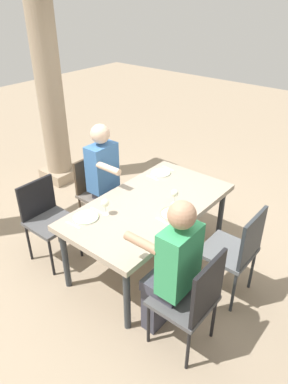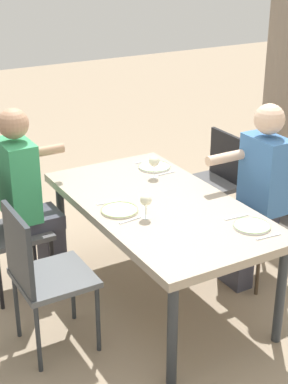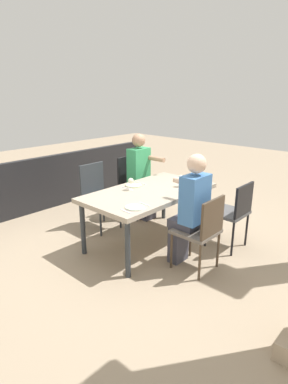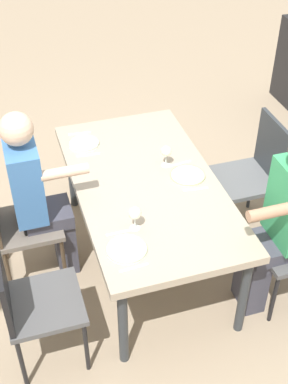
# 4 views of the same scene
# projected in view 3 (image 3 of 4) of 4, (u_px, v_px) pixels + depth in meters

# --- Properties ---
(ground_plane) EXTENTS (16.00, 16.00, 0.00)m
(ground_plane) POSITION_uv_depth(u_px,v_px,m) (149.00, 242.00, 4.32)
(ground_plane) COLOR gray
(dining_table) EXTENTS (1.74, 0.94, 0.73)m
(dining_table) POSITION_uv_depth(u_px,v_px,m) (149.00, 195.00, 4.12)
(dining_table) COLOR tan
(dining_table) RESTS_ON ground
(chair_west_north) EXTENTS (0.44, 0.44, 0.88)m
(chair_west_north) POSITION_uv_depth(u_px,v_px,m) (234.00, 210.00, 4.01)
(chair_west_north) COLOR #4F4F50
(chair_west_north) RESTS_ON ground
(chair_west_south) EXTENTS (0.44, 0.44, 0.95)m
(chair_west_south) POSITION_uv_depth(u_px,v_px,m) (132.00, 182.00, 5.16)
(chair_west_south) COLOR #4F4F50
(chair_west_south) RESTS_ON ground
(chair_mid_north) EXTENTS (0.44, 0.44, 0.88)m
(chair_mid_north) POSITION_uv_depth(u_px,v_px,m) (202.00, 228.00, 3.51)
(chair_mid_north) COLOR #6A6158
(chair_mid_north) RESTS_ON ground
(chair_mid_south) EXTENTS (0.44, 0.44, 0.95)m
(chair_mid_south) POSITION_uv_depth(u_px,v_px,m) (98.00, 192.00, 4.64)
(chair_mid_south) COLOR #5B5E61
(chair_mid_south) RESTS_ON ground
(diner_woman_green) EXTENTS (0.35, 0.49, 1.33)m
(diner_woman_green) POSITION_uv_depth(u_px,v_px,m) (142.00, 174.00, 4.97)
(diner_woman_green) COLOR #3F3F4C
(diner_woman_green) RESTS_ON ground
(diner_man_white) EXTENTS (0.35, 0.49, 1.33)m
(diner_man_white) POSITION_uv_depth(u_px,v_px,m) (190.00, 208.00, 3.56)
(diner_man_white) COLOR #3F3F4C
(diner_man_white) RESTS_ON ground
(patio_railing) EXTENTS (4.14, 0.10, 0.90)m
(patio_railing) POSITION_uv_depth(u_px,v_px,m) (57.00, 180.00, 5.58)
(patio_railing) COLOR black
(patio_railing) RESTS_ON ground
(plate_0) EXTENTS (0.25, 0.25, 0.02)m
(plate_0) POSITION_uv_depth(u_px,v_px,m) (194.00, 185.00, 4.30)
(plate_0) COLOR white
(plate_0) RESTS_ON dining_table
(wine_glass_0) EXTENTS (0.08, 0.08, 0.16)m
(wine_glass_0) POSITION_uv_depth(u_px,v_px,m) (181.00, 178.00, 4.22)
(wine_glass_0) COLOR white
(wine_glass_0) RESTS_ON dining_table
(fork_0) EXTENTS (0.03, 0.17, 0.01)m
(fork_0) POSITION_uv_depth(u_px,v_px,m) (200.00, 183.00, 4.41)
(fork_0) COLOR silver
(fork_0) RESTS_ON dining_table
(spoon_0) EXTENTS (0.02, 0.17, 0.01)m
(spoon_0) POSITION_uv_depth(u_px,v_px,m) (188.00, 188.00, 4.20)
(spoon_0) COLOR silver
(spoon_0) RESTS_ON dining_table
(plate_1) EXTENTS (0.24, 0.24, 0.02)m
(plate_1) POSITION_uv_depth(u_px,v_px,m) (134.00, 185.00, 4.30)
(plate_1) COLOR silver
(plate_1) RESTS_ON dining_table
(wine_glass_1) EXTENTS (0.07, 0.07, 0.16)m
(wine_glass_1) POSITION_uv_depth(u_px,v_px,m) (131.00, 181.00, 4.08)
(wine_glass_1) COLOR white
(wine_glass_1) RESTS_ON dining_table
(fork_1) EXTENTS (0.03, 0.17, 0.01)m
(fork_1) POSITION_uv_depth(u_px,v_px,m) (142.00, 183.00, 4.40)
(fork_1) COLOR silver
(fork_1) RESTS_ON dining_table
(spoon_1) EXTENTS (0.04, 0.17, 0.01)m
(spoon_1) POSITION_uv_depth(u_px,v_px,m) (126.00, 188.00, 4.19)
(spoon_1) COLOR silver
(spoon_1) RESTS_ON dining_table
(plate_2) EXTENTS (0.23, 0.23, 0.02)m
(plate_2) POSITION_uv_depth(u_px,v_px,m) (135.00, 207.00, 3.50)
(plate_2) COLOR white
(plate_2) RESTS_ON dining_table
(fork_2) EXTENTS (0.03, 0.17, 0.01)m
(fork_2) POSITION_uv_depth(u_px,v_px,m) (144.00, 204.00, 3.60)
(fork_2) COLOR silver
(fork_2) RESTS_ON dining_table
(spoon_2) EXTENTS (0.03, 0.17, 0.01)m
(spoon_2) POSITION_uv_depth(u_px,v_px,m) (125.00, 211.00, 3.39)
(spoon_2) COLOR silver
(spoon_2) RESTS_ON dining_table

